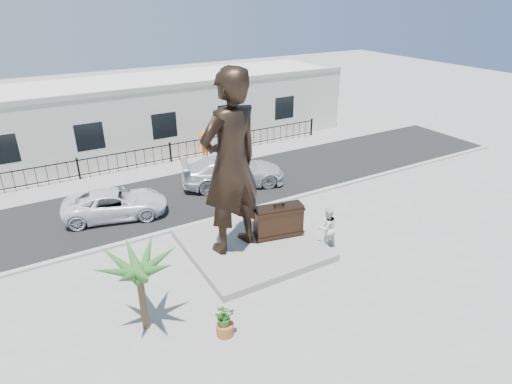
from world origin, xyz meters
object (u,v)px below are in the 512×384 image
(statue, at_px, (231,164))
(suitcase, at_px, (279,221))
(car_white, at_px, (116,204))
(tourist, at_px, (327,228))

(statue, xyz_separation_m, suitcase, (2.07, -0.25, -2.92))
(suitcase, distance_m, car_white, 8.01)
(statue, height_order, car_white, statue)
(tourist, bearing_deg, car_white, -41.71)
(statue, distance_m, suitcase, 3.59)
(statue, distance_m, tourist, 4.97)
(suitcase, relative_size, tourist, 1.11)
(statue, xyz_separation_m, car_white, (-3.41, 5.58, -3.26))
(car_white, bearing_deg, statue, -133.88)
(suitcase, bearing_deg, car_white, 144.81)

